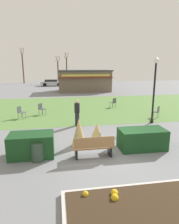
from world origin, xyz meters
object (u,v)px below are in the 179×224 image
(cafe_chair_north, at_px, (157,111))
(cafe_chair_east, at_px, (114,102))
(lamppost_mid, at_px, (155,83))
(cafe_chair_west, at_px, (41,108))
(cafe_chair_center, at_px, (21,111))
(person_strolling, at_px, (77,113))
(trash_bin, at_px, (38,152))
(tree_left_bg, at_px, (23,68))
(tree_center_bg, at_px, (67,70))
(park_bench, at_px, (94,147))
(parked_car_west_slot, at_px, (52,82))
(tree_right_bg, at_px, (58,71))
(food_kiosk, at_px, (84,81))

(cafe_chair_north, bearing_deg, cafe_chair_east, 117.60)
(lamppost_mid, bearing_deg, cafe_chair_west, 154.42)
(cafe_chair_center, bearing_deg, person_strolling, -32.33)
(lamppost_mid, bearing_deg, cafe_chair_east, 102.57)
(lamppost_mid, bearing_deg, trash_bin, -148.61)
(person_strolling, distance_m, tree_left_bg, 34.01)
(cafe_chair_west, xyz_separation_m, tree_left_bg, (-5.73, 29.51, 2.83))
(tree_center_bg, bearing_deg, park_bench, -91.35)
(person_strolling, height_order, parked_car_west_slot, person_strolling)
(cafe_chair_west, xyz_separation_m, cafe_chair_center, (-1.42, -0.92, 0.00))
(tree_left_bg, distance_m, tree_right_bg, 7.50)
(tree_right_bg, bearing_deg, parked_car_west_slot, -102.79)
(trash_bin, height_order, food_kiosk, food_kiosk)
(lamppost_mid, bearing_deg, person_strolling, 177.56)
(tree_right_bg, bearing_deg, cafe_chair_center, -95.96)
(cafe_chair_north, distance_m, tree_center_bg, 32.03)
(lamppost_mid, xyz_separation_m, cafe_chair_north, (0.96, 1.18, -2.17))
(cafe_chair_west, bearing_deg, lamppost_mid, -25.58)
(trash_bin, bearing_deg, cafe_chair_east, 58.14)
(cafe_chair_north, xyz_separation_m, tree_right_bg, (-6.84, 31.07, 2.00))
(trash_bin, distance_m, person_strolling, 5.06)
(tree_center_bg, bearing_deg, tree_left_bg, 177.65)
(cafe_chair_north, distance_m, tree_right_bg, 31.88)
(parked_car_west_slot, bearing_deg, cafe_chair_center, -94.28)
(parked_car_west_slot, bearing_deg, lamppost_mid, -74.83)
(food_kiosk, height_order, cafe_chair_east, food_kiosk)
(lamppost_mid, relative_size, tree_left_bg, 0.58)
(cafe_chair_east, bearing_deg, person_strolling, -127.62)
(cafe_chair_east, distance_m, tree_right_bg, 27.47)
(cafe_chair_north, bearing_deg, cafe_chair_center, 171.36)
(cafe_chair_north, distance_m, tree_left_bg, 35.09)
(lamppost_mid, relative_size, cafe_chair_north, 4.82)
(lamppost_mid, distance_m, cafe_chair_north, 2.65)
(tree_center_bg, bearing_deg, tree_right_bg, -165.57)
(trash_bin, relative_size, food_kiosk, 0.10)
(cafe_chair_north, distance_m, parked_car_west_slot, 26.60)
(park_bench, bearing_deg, food_kiosk, 83.10)
(food_kiosk, bearing_deg, parked_car_west_slot, 119.55)
(food_kiosk, height_order, cafe_chair_north, food_kiosk)
(cafe_chair_north, xyz_separation_m, person_strolling, (-6.02, -0.97, 0.33))
(cafe_chair_west, distance_m, tree_right_bg, 28.76)
(tree_left_bg, height_order, tree_center_bg, tree_left_bg)
(cafe_chair_west, bearing_deg, food_kiosk, 69.07)
(cafe_chair_west, relative_size, cafe_chair_center, 1.00)
(cafe_chair_east, xyz_separation_m, tree_right_bg, (-4.71, 26.99, 2.00))
(cafe_chair_west, distance_m, cafe_chair_center, 1.69)
(lamppost_mid, relative_size, cafe_chair_west, 4.82)
(food_kiosk, xyz_separation_m, cafe_chair_north, (3.14, -16.48, -1.05))
(trash_bin, bearing_deg, cafe_chair_west, 92.85)
(park_bench, xyz_separation_m, trash_bin, (-2.30, 0.08, -0.09))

